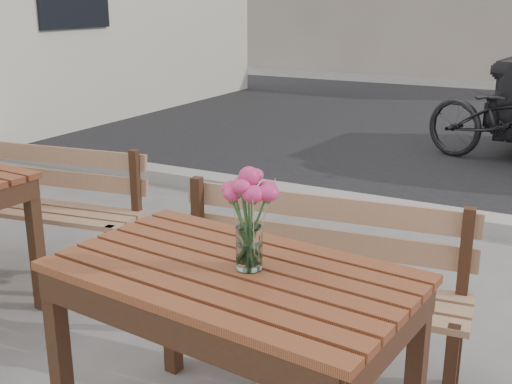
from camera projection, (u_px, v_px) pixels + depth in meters
street at (485, 162)px, 6.67m from camera, size 30.00×8.12×0.12m
main_table at (232, 301)px, 2.27m from camera, size 1.33×0.86×0.78m
main_bench at (316, 263)px, 2.91m from camera, size 1.42×0.56×0.86m
main_vase at (249, 207)px, 2.16m from camera, size 0.20×0.20×0.36m
second_bench at (44, 193)px, 4.01m from camera, size 1.38×0.59×0.83m
bicycle at (511, 119)px, 6.47m from camera, size 2.00×1.31×0.99m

